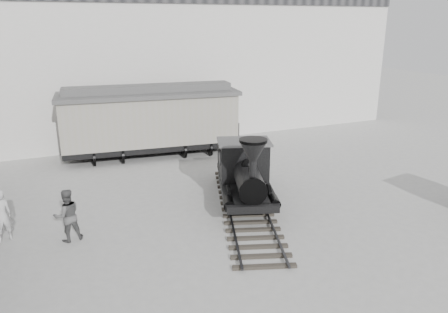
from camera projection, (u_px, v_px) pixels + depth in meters
name	position (u px, v px, depth m)	size (l,w,h in m)	color
ground	(266.00, 251.00, 14.00)	(90.00, 90.00, 0.00)	#9E9E9B
north_wall	(144.00, 48.00, 25.44)	(34.00, 2.51, 11.00)	silver
locomotive	(245.00, 176.00, 17.40)	(4.77, 9.09, 3.16)	#282421
boxcar	(150.00, 119.00, 23.40)	(9.71, 4.03, 3.86)	black
visitor_a	(1.00, 216.00, 14.43)	(0.67, 0.44, 1.83)	#BBBBBB
visitor_b	(67.00, 215.00, 14.46)	(0.88, 0.69, 1.82)	#525252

